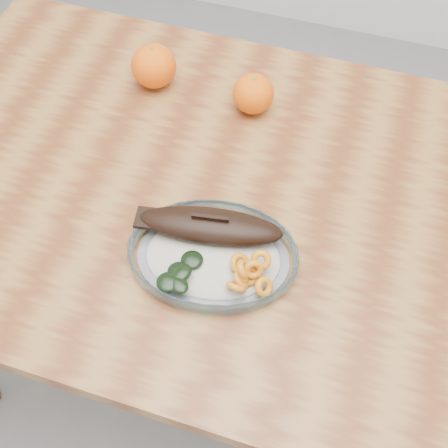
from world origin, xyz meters
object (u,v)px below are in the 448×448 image
at_px(plated_meal, 213,253).
at_px(orange_right, 253,94).
at_px(dining_table, 210,217).
at_px(orange_left, 154,66).

bearing_deg(plated_meal, orange_right, 84.99).
height_order(plated_meal, orange_right, orange_right).
relative_size(dining_table, plated_meal, 2.08).
bearing_deg(orange_left, dining_table, -49.47).
xyz_separation_m(dining_table, orange_left, (-0.19, 0.22, 0.14)).
height_order(orange_left, orange_right, orange_left).
bearing_deg(plated_meal, dining_table, 100.54).
xyz_separation_m(plated_meal, orange_right, (-0.03, 0.35, 0.02)).
distance_m(plated_meal, orange_left, 0.43).
bearing_deg(orange_right, orange_left, 177.17).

